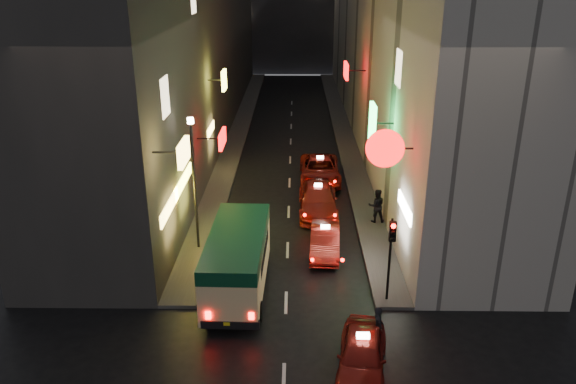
{
  "coord_description": "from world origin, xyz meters",
  "views": [
    {
      "loc": [
        0.32,
        -10.6,
        12.32
      ],
      "look_at": [
        0.02,
        13.0,
        2.95
      ],
      "focal_mm": 35.0,
      "sensor_mm": 36.0,
      "label": 1
    }
  ],
  "objects_px": {
    "taxi_near": "(362,352)",
    "traffic_light": "(391,243)",
    "lamp_post": "(194,176)",
    "pedestrian_crossing": "(378,324)",
    "minibus": "(237,256)"
  },
  "relations": [
    {
      "from": "lamp_post",
      "to": "pedestrian_crossing",
      "type": "bearing_deg",
      "value": -43.74
    },
    {
      "from": "traffic_light",
      "to": "lamp_post",
      "type": "bearing_deg",
      "value": 151.09
    },
    {
      "from": "taxi_near",
      "to": "traffic_light",
      "type": "relative_size",
      "value": 1.45
    },
    {
      "from": "pedestrian_crossing",
      "to": "traffic_light",
      "type": "distance_m",
      "value": 3.27
    },
    {
      "from": "minibus",
      "to": "pedestrian_crossing",
      "type": "xyz_separation_m",
      "value": [
        5.21,
        -3.4,
        -0.82
      ]
    },
    {
      "from": "taxi_near",
      "to": "lamp_post",
      "type": "distance_m",
      "value": 11.3
    },
    {
      "from": "taxi_near",
      "to": "lamp_post",
      "type": "xyz_separation_m",
      "value": [
        -6.74,
        8.57,
        2.96
      ]
    },
    {
      "from": "minibus",
      "to": "traffic_light",
      "type": "relative_size",
      "value": 1.78
    },
    {
      "from": "lamp_post",
      "to": "traffic_light",
      "type": "bearing_deg",
      "value": -28.91
    },
    {
      "from": "pedestrian_crossing",
      "to": "minibus",
      "type": "bearing_deg",
      "value": 42.69
    },
    {
      "from": "taxi_near",
      "to": "pedestrian_crossing",
      "type": "xyz_separation_m",
      "value": [
        0.71,
        1.44,
        0.1
      ]
    },
    {
      "from": "minibus",
      "to": "lamp_post",
      "type": "xyz_separation_m",
      "value": [
        -2.25,
        3.73,
        2.04
      ]
    },
    {
      "from": "taxi_near",
      "to": "pedestrian_crossing",
      "type": "bearing_deg",
      "value": 63.61
    },
    {
      "from": "taxi_near",
      "to": "lamp_post",
      "type": "bearing_deg",
      "value": 128.18
    },
    {
      "from": "minibus",
      "to": "taxi_near",
      "type": "xyz_separation_m",
      "value": [
        4.49,
        -4.84,
        -0.92
      ]
    }
  ]
}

